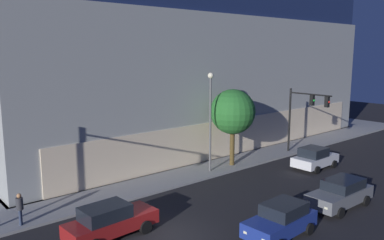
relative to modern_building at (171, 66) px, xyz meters
name	(u,v)px	position (x,y,z in m)	size (l,w,h in m)	color
ground_plane	(170,237)	(-14.51, -18.79, -7.63)	(120.00, 120.00, 0.00)	black
modern_building	(171,66)	(0.00, 0.00, 0.00)	(39.59, 20.56, 15.43)	#4C4C51
traffic_light_far_corner	(305,109)	(3.96, -14.09, -3.36)	(0.35, 4.17, 5.78)	black
street_lamp_sidewalk	(210,110)	(-5.73, -12.34, -2.74)	(0.44, 0.44, 7.48)	#5B5B5B
sidewalk_tree	(233,112)	(-3.26, -12.29, -3.17)	(3.57, 3.57, 6.12)	#4F3D1E
pedestrian_waiting	(20,206)	(-19.80, -12.87, -6.46)	(0.36, 0.36, 1.72)	#2D3851
car_red	(110,221)	(-16.76, -16.88, -6.77)	(4.71, 2.13, 1.71)	maroon
car_blue	(281,220)	(-10.21, -22.31, -6.78)	(4.15, 2.15, 1.68)	navy
car_grey	(340,193)	(-4.39, -22.27, -6.78)	(4.64, 2.13, 1.66)	slate
car_white	(315,158)	(1.38, -16.87, -6.79)	(4.02, 2.13, 1.71)	silver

